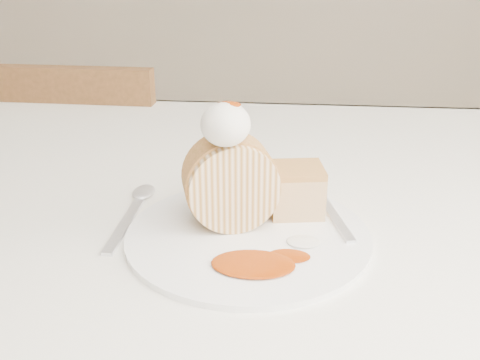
# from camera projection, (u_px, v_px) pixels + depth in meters

# --- Properties ---
(table) EXTENTS (1.40, 0.90, 0.75)m
(table) POSITION_uv_depth(u_px,v_px,m) (267.00, 246.00, 0.76)
(table) COLOR white
(table) RESTS_ON ground
(chair_far) EXTENTS (0.40, 0.40, 0.83)m
(chair_far) POSITION_uv_depth(u_px,v_px,m) (96.00, 199.00, 1.35)
(chair_far) COLOR brown
(chair_far) RESTS_ON ground
(plate) EXTENTS (0.32, 0.32, 0.01)m
(plate) POSITION_uv_depth(u_px,v_px,m) (248.00, 235.00, 0.61)
(plate) COLOR white
(plate) RESTS_ON table
(roulade_slice) EXTENTS (0.11, 0.08, 0.10)m
(roulade_slice) POSITION_uv_depth(u_px,v_px,m) (231.00, 183.00, 0.60)
(roulade_slice) COLOR beige
(roulade_slice) RESTS_ON plate
(cake_chunk) EXTENTS (0.07, 0.07, 0.05)m
(cake_chunk) POSITION_uv_depth(u_px,v_px,m) (296.00, 193.00, 0.64)
(cake_chunk) COLOR #C5814A
(cake_chunk) RESTS_ON plate
(whipped_cream) EXTENTS (0.05, 0.05, 0.05)m
(whipped_cream) POSITION_uv_depth(u_px,v_px,m) (225.00, 124.00, 0.56)
(whipped_cream) COLOR silver
(whipped_cream) RESTS_ON roulade_slice
(caramel_drizzle) EXTENTS (0.03, 0.02, 0.01)m
(caramel_drizzle) POSITION_uv_depth(u_px,v_px,m) (228.00, 99.00, 0.55)
(caramel_drizzle) COLOR #902F06
(caramel_drizzle) RESTS_ON whipped_cream
(caramel_pool) EXTENTS (0.09, 0.07, 0.00)m
(caramel_pool) POSITION_uv_depth(u_px,v_px,m) (253.00, 264.00, 0.54)
(caramel_pool) COLOR #902F06
(caramel_pool) RESTS_ON plate
(fork) EXTENTS (0.06, 0.16, 0.00)m
(fork) POSITION_uv_depth(u_px,v_px,m) (335.00, 217.00, 0.63)
(fork) COLOR silver
(fork) RESTS_ON plate
(spoon) EXTENTS (0.03, 0.17, 0.00)m
(spoon) POSITION_uv_depth(u_px,v_px,m) (125.00, 225.00, 0.63)
(spoon) COLOR silver
(spoon) RESTS_ON table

